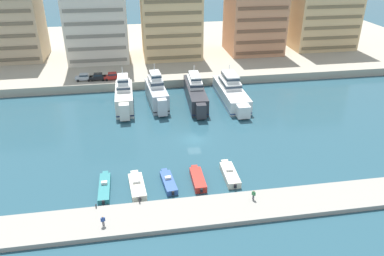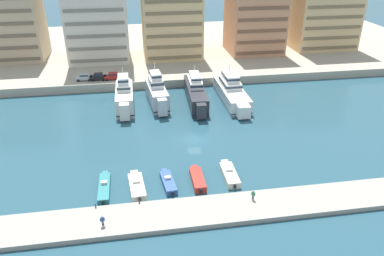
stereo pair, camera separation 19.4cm
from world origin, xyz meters
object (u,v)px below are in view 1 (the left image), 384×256
object	(u,v)px
motorboat_cream_left	(137,186)
car_red_mid_left	(112,76)
yacht_silver_left	(157,93)
yacht_ivory_far_left	(124,96)
yacht_white_center_left	(231,92)
motorboat_cream_center	(230,174)
car_black_left	(98,77)
yacht_charcoal_mid_left	(195,92)
motorboat_teal_far_left	(105,187)
motorboat_red_center_left	(198,179)
pedestrian_mid_deck	(103,220)
car_silver_far_left	(84,77)
pedestrian_near_edge	(254,194)
motorboat_blue_mid_left	(168,182)

from	to	relation	value
motorboat_cream_left	car_red_mid_left	size ratio (longest dim) A/B	1.82
car_red_mid_left	yacht_silver_left	bearing A→B (deg)	-50.99
yacht_ivory_far_left	yacht_white_center_left	xyz separation A→B (m)	(24.77, 0.06, -0.44)
motorboat_cream_center	car_black_left	size ratio (longest dim) A/B	1.79
yacht_silver_left	motorboat_cream_center	xyz separation A→B (m)	(9.22, -31.31, -2.23)
yacht_charcoal_mid_left	motorboat_cream_center	world-z (taller)	yacht_charcoal_mid_left
motorboat_teal_far_left	car_black_left	size ratio (longest dim) A/B	1.96
yacht_charcoal_mid_left	motorboat_cream_left	size ratio (longest dim) A/B	2.67
motorboat_cream_left	motorboat_red_center_left	bearing A→B (deg)	2.00
motorboat_teal_far_left	pedestrian_mid_deck	world-z (taller)	pedestrian_mid_deck
yacht_ivory_far_left	motorboat_cream_left	bearing A→B (deg)	-86.91
yacht_silver_left	motorboat_red_center_left	xyz separation A→B (m)	(3.90, -31.83, -2.23)
yacht_silver_left	car_silver_far_left	bearing A→B (deg)	142.99
motorboat_teal_far_left	pedestrian_near_edge	bearing A→B (deg)	-17.90
motorboat_blue_mid_left	car_red_mid_left	distance (m)	45.57
yacht_charcoal_mid_left	motorboat_cream_center	distance (m)	31.29
motorboat_teal_far_left	motorboat_cream_left	size ratio (longest dim) A/B	1.08
yacht_silver_left	pedestrian_near_edge	bearing A→B (deg)	-74.12
yacht_ivory_far_left	motorboat_cream_center	size ratio (longest dim) A/B	2.14
pedestrian_mid_deck	motorboat_blue_mid_left	bearing A→B (deg)	42.76
motorboat_cream_center	motorboat_red_center_left	bearing A→B (deg)	-174.40
motorboat_teal_far_left	motorboat_red_center_left	world-z (taller)	motorboat_teal_far_left
yacht_silver_left	car_silver_far_left	distance (m)	21.77
yacht_charcoal_mid_left	yacht_white_center_left	bearing A→B (deg)	-2.17
yacht_silver_left	car_red_mid_left	world-z (taller)	yacht_silver_left
yacht_ivory_far_left	yacht_silver_left	distance (m)	7.36
yacht_ivory_far_left	yacht_charcoal_mid_left	distance (m)	16.30
motorboat_red_center_left	car_silver_far_left	distance (m)	49.79
car_black_left	pedestrian_mid_deck	distance (m)	53.48
yacht_silver_left	pedestrian_near_edge	world-z (taller)	yacht_silver_left
motorboat_teal_far_left	car_silver_far_left	size ratio (longest dim) A/B	1.96
motorboat_teal_far_left	motorboat_red_center_left	bearing A→B (deg)	-1.64
yacht_silver_left	motorboat_cream_left	world-z (taller)	yacht_silver_left
yacht_ivory_far_left	yacht_silver_left	bearing A→B (deg)	3.54
yacht_white_center_left	pedestrian_mid_deck	world-z (taller)	yacht_white_center_left
yacht_white_center_left	car_black_left	xyz separation A→B (m)	(-31.32, 13.20, 0.89)
motorboat_cream_left	yacht_charcoal_mid_left	bearing A→B (deg)	65.56
yacht_white_center_left	motorboat_teal_far_left	bearing A→B (deg)	-132.08
motorboat_cream_left	motorboat_blue_mid_left	distance (m)	4.89
motorboat_blue_mid_left	car_red_mid_left	world-z (taller)	car_red_mid_left
car_silver_far_left	motorboat_cream_center	bearing A→B (deg)	-59.08
yacht_ivory_far_left	car_black_left	distance (m)	14.80
car_silver_far_left	pedestrian_mid_deck	distance (m)	54.13
yacht_charcoal_mid_left	car_red_mid_left	bearing A→B (deg)	146.39
motorboat_cream_left	car_silver_far_left	bearing A→B (deg)	104.56
yacht_white_center_left	yacht_ivory_far_left	bearing A→B (deg)	-179.87
car_silver_far_left	motorboat_red_center_left	bearing A→B (deg)	-64.66
yacht_silver_left	motorboat_blue_mid_left	xyz separation A→B (m)	(-0.76, -31.74, -2.31)
yacht_silver_left	yacht_charcoal_mid_left	xyz separation A→B (m)	(8.96, -0.08, -0.39)
yacht_ivory_far_left	motorboat_teal_far_left	size ratio (longest dim) A/B	1.96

